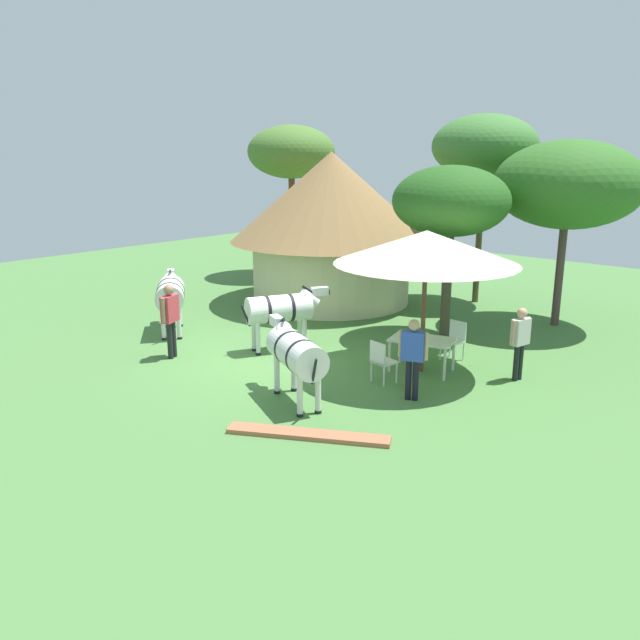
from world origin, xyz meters
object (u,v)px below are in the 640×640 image
Objects in this scene: patio_chair_east_end at (455,338)px; standing_watcher at (170,314)px; acacia_tree_far_lawn at (291,153)px; zebra_toward_hut at (170,294)px; guest_beside_umbrella at (520,337)px; shade_umbrella at (426,247)px; acacia_tree_left_background at (485,147)px; zebra_by_umbrella at (295,352)px; acacia_tree_right_background at (451,202)px; guest_behind_table at (413,352)px; patio_chair_west_end at (381,359)px; acacia_tree_behind_hut at (568,185)px; patio_dining_table at (422,343)px; thatched_hut at (331,220)px; zebra_nearest_camera at (281,309)px.

patio_chair_east_end is 6.58m from standing_watcher.
acacia_tree_far_lawn is at bearing -20.87° from patio_chair_east_end.
guest_beside_umbrella is at bearing -35.12° from zebra_toward_hut.
shade_umbrella is 0.68× the size of acacia_tree_left_background.
acacia_tree_right_background is (-0.11, 5.78, 2.46)m from zebra_by_umbrella.
guest_behind_table is 0.76× the size of zebra_by_umbrella.
acacia_tree_behind_hut is at bearing 93.31° from patio_chair_west_end.
acacia_tree_right_background is (-2.81, 1.83, 2.52)m from guest_beside_umbrella.
standing_watcher is 0.35× the size of acacia_tree_behind_hut.
guest_behind_table is (0.74, -1.54, 0.32)m from patio_dining_table.
acacia_tree_far_lawn reaches higher than standing_watcher.
patio_dining_table is at bearing 90.00° from patio_chair_west_end.
zebra_toward_hut is (-6.80, -2.89, 0.53)m from patio_chair_east_end.
thatched_hut is 5.12m from acacia_tree_far_lawn.
patio_chair_east_end is at bearing 12.68° from zebra_by_umbrella.
zebra_nearest_camera is 8.28m from acacia_tree_behind_hut.
shade_umbrella is at bearing -69.86° from acacia_tree_right_background.
zebra_nearest_camera is 0.46× the size of acacia_tree_right_background.
acacia_tree_right_background is at bearing 110.14° from patio_dining_table.
shade_umbrella is 3.91m from zebra_nearest_camera.
zebra_by_umbrella is (-2.71, -3.95, 0.06)m from guest_beside_umbrella.
acacia_tree_right_background reaches higher than patio_chair_east_end.
zebra_by_umbrella is (-1.62, -1.56, 0.03)m from guest_behind_table.
zebra_by_umbrella is 1.09× the size of zebra_toward_hut.
patio_dining_table is 0.26× the size of acacia_tree_left_background.
acacia_tree_left_background is (-4.09, 5.98, 3.84)m from guest_beside_umbrella.
thatched_hut is 8.64m from zebra_by_umbrella.
thatched_hut reaches higher than standing_watcher.
patio_dining_table is at bearing 99.74° from standing_watcher.
zebra_nearest_camera is (-3.15, 0.29, 0.50)m from patio_chair_west_end.
guest_beside_umbrella is at bearing -33.06° from acacia_tree_right_background.
guest_behind_table is 0.28× the size of acacia_tree_left_background.
patio_dining_table is at bearing 10.12° from zebra_by_umbrella.
guest_behind_table reaches higher than patio_chair_west_end.
shade_umbrella is 4.34× the size of patio_chair_west_end.
acacia_tree_behind_hut is 0.86× the size of acacia_tree_left_background.
zebra_by_umbrella is at bearing -13.35° from zebra_nearest_camera.
patio_chair_east_end is 0.57× the size of guest_beside_umbrella.
guest_beside_umbrella is 0.97× the size of guest_behind_table.
patio_dining_table is 0.93× the size of guest_behind_table.
patio_chair_east_end is 4.44m from zebra_by_umbrella.
guest_beside_umbrella is 0.28× the size of acacia_tree_far_lawn.
shade_umbrella reaches higher than patio_dining_table.
shade_umbrella is at bearing 96.04° from guest_behind_table.
acacia_tree_left_background reaches higher than zebra_by_umbrella.
acacia_tree_behind_hut is (0.62, 4.51, 3.29)m from patio_chair_east_end.
acacia_tree_left_background reaches higher than acacia_tree_behind_hut.
shade_umbrella is 11.79m from acacia_tree_far_lawn.
zebra_toward_hut is (-3.28, -0.79, 0.03)m from zebra_nearest_camera.
patio_dining_table is 0.87× the size of standing_watcher.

